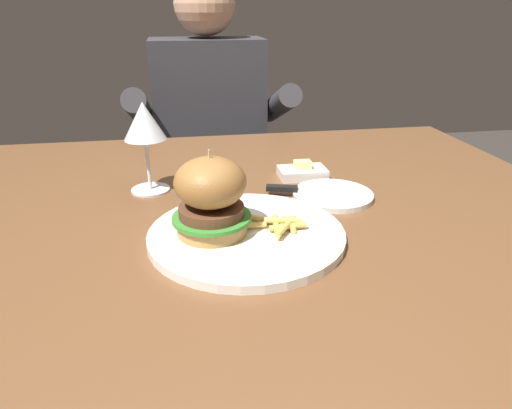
{
  "coord_description": "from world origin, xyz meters",
  "views": [
    {
      "loc": [
        -0.07,
        -0.75,
        1.07
      ],
      "look_at": [
        0.04,
        -0.1,
        0.78
      ],
      "focal_mm": 32.0,
      "sensor_mm": 36.0,
      "label": 1
    }
  ],
  "objects": [
    {
      "name": "main_plate",
      "position": [
        0.02,
        -0.13,
        0.75
      ],
      "size": [
        0.31,
        0.31,
        0.01
      ],
      "primitive_type": "cylinder",
      "color": "white",
      "rests_on": "dining_table"
    },
    {
      "name": "burger_sandwich",
      "position": [
        -0.03,
        -0.12,
        0.81
      ],
      "size": [
        0.12,
        0.12,
        0.13
      ],
      "color": "#B78447",
      "rests_on": "main_plate"
    },
    {
      "name": "wine_glass",
      "position": [
        -0.14,
        0.11,
        0.87
      ],
      "size": [
        0.08,
        0.08,
        0.17
      ],
      "color": "silver",
      "rests_on": "dining_table"
    },
    {
      "name": "bread_plate",
      "position": [
        0.2,
        0.01,
        0.74
      ],
      "size": [
        0.15,
        0.15,
        0.01
      ],
      "primitive_type": "cylinder",
      "color": "white",
      "rests_on": "dining_table"
    },
    {
      "name": "fries_pile",
      "position": [
        0.07,
        -0.13,
        0.76
      ],
      "size": [
        0.13,
        0.09,
        0.02
      ],
      "color": "#EABC5B",
      "rests_on": "main_plate"
    },
    {
      "name": "diner_person",
      "position": [
        0.03,
        0.77,
        0.56
      ],
      "size": [
        0.51,
        0.36,
        1.18
      ],
      "color": "#282833",
      "rests_on": "ground"
    },
    {
      "name": "table_knife",
      "position": [
        0.16,
        0.03,
        0.75
      ],
      "size": [
        0.19,
        0.07,
        0.01
      ],
      "color": "silver",
      "rests_on": "bread_plate"
    },
    {
      "name": "butter_dish",
      "position": [
        0.18,
        0.13,
        0.75
      ],
      "size": [
        0.1,
        0.06,
        0.04
      ],
      "color": "white",
      "rests_on": "dining_table"
    },
    {
      "name": "dining_table",
      "position": [
        0.0,
        0.0,
        0.66
      ],
      "size": [
        1.34,
        1.0,
        0.74
      ],
      "color": "brown",
      "rests_on": "ground"
    }
  ]
}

